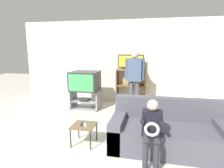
% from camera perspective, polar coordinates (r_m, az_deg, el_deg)
% --- Properties ---
extents(wall_back, '(6.40, 0.06, 2.60)m').
position_cam_1_polar(wall_back, '(6.04, 1.48, 6.72)').
color(wall_back, silver).
rests_on(wall_back, ground_plane).
extents(tv_stand, '(0.82, 0.53, 0.54)m').
position_cam_1_polar(tv_stand, '(5.53, -7.96, -4.66)').
color(tv_stand, '#939399').
rests_on(tv_stand, ground_plane).
extents(television_main, '(0.78, 0.67, 0.54)m').
position_cam_1_polar(television_main, '(5.41, -8.25, 0.93)').
color(television_main, '#2D2D33').
rests_on(television_main, tv_stand).
extents(media_shelf, '(0.89, 0.38, 1.11)m').
position_cam_1_polar(media_shelf, '(5.81, 5.72, -0.80)').
color(media_shelf, brown).
rests_on(media_shelf, ground_plane).
extents(television_flat, '(0.78, 0.20, 0.43)m').
position_cam_1_polar(television_flat, '(5.71, 5.71, 6.57)').
color(television_flat, black).
rests_on(television_flat, media_shelf).
extents(folding_stool, '(0.38, 0.37, 0.66)m').
position_cam_1_polar(folding_stool, '(4.35, 2.18, -5.24)').
color(folding_stool, '#B7B7BC').
rests_on(folding_stool, ground_plane).
extents(snack_table, '(0.42, 0.42, 0.37)m').
position_cam_1_polar(snack_table, '(3.52, -8.55, -12.92)').
color(snack_table, brown).
rests_on(snack_table, ground_plane).
extents(remote_control_black, '(0.06, 0.15, 0.02)m').
position_cam_1_polar(remote_control_black, '(3.53, -9.20, -11.91)').
color(remote_control_black, '#232328').
rests_on(remote_control_black, snack_table).
extents(remote_control_white, '(0.10, 0.14, 0.02)m').
position_cam_1_polar(remote_control_white, '(3.47, -8.21, -12.24)').
color(remote_control_white, silver).
rests_on(remote_control_white, snack_table).
extents(couch, '(1.95, 0.91, 0.83)m').
position_cam_1_polar(couch, '(3.52, 16.56, -13.97)').
color(couch, '#4C4C56').
rests_on(couch, ground_plane).
extents(person_standing_adult, '(0.53, 0.20, 1.67)m').
position_cam_1_polar(person_standing_adult, '(5.19, 6.88, 2.81)').
color(person_standing_adult, '#4C4C56').
rests_on(person_standing_adult, ground_plane).
extents(person_seated_child, '(0.33, 0.43, 0.98)m').
position_cam_1_polar(person_seated_child, '(2.90, 12.06, -12.73)').
color(person_seated_child, '#2D2D38').
rests_on(person_seated_child, ground_plane).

